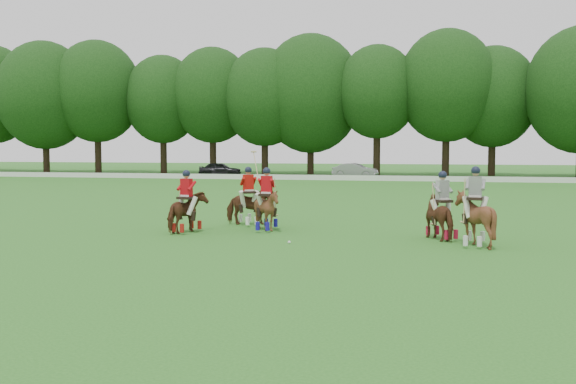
% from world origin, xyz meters
% --- Properties ---
extents(ground, '(180.00, 180.00, 0.00)m').
position_xyz_m(ground, '(0.00, 0.00, 0.00)').
color(ground, '#26641C').
rests_on(ground, ground).
extents(tree_line, '(117.98, 14.32, 14.75)m').
position_xyz_m(tree_line, '(0.26, 48.05, 8.23)').
color(tree_line, black).
rests_on(tree_line, ground).
extents(boundary_rail, '(120.00, 0.10, 0.44)m').
position_xyz_m(boundary_rail, '(0.00, 38.00, 0.22)').
color(boundary_rail, white).
rests_on(boundary_rail, ground).
extents(car_left, '(4.23, 2.20, 1.38)m').
position_xyz_m(car_left, '(-14.52, 42.50, 0.69)').
color(car_left, black).
rests_on(car_left, ground).
extents(car_mid, '(4.26, 2.01, 1.35)m').
position_xyz_m(car_mid, '(-1.55, 42.50, 0.67)').
color(car_mid, gray).
rests_on(car_mid, ground).
extents(polo_red_a, '(1.12, 1.74, 2.09)m').
position_xyz_m(polo_red_a, '(-2.93, 3.96, 0.74)').
color(polo_red_a, '#532A16').
rests_on(polo_red_a, ground).
extents(polo_red_b, '(1.81, 1.73, 2.68)m').
position_xyz_m(polo_red_b, '(-1.47, 6.36, 0.75)').
color(polo_red_b, '#532A16').
rests_on(polo_red_b, ground).
extents(polo_red_c, '(1.20, 1.34, 2.16)m').
position_xyz_m(polo_red_c, '(-0.44, 4.99, 0.76)').
color(polo_red_c, '#532A16').
rests_on(polo_red_c, ground).
extents(polo_stripe_a, '(1.51, 1.79, 2.12)m').
position_xyz_m(polo_stripe_a, '(5.37, 4.18, 0.75)').
color(polo_stripe_a, '#532A16').
rests_on(polo_stripe_a, ground).
extents(polo_stripe_b, '(1.49, 1.62, 2.30)m').
position_xyz_m(polo_stripe_b, '(6.27, 3.04, 0.83)').
color(polo_stripe_b, '#532A16').
rests_on(polo_stripe_b, ground).
extents(polo_ball, '(0.09, 0.09, 0.09)m').
position_xyz_m(polo_ball, '(0.93, 2.30, 0.04)').
color(polo_ball, white).
rests_on(polo_ball, ground).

